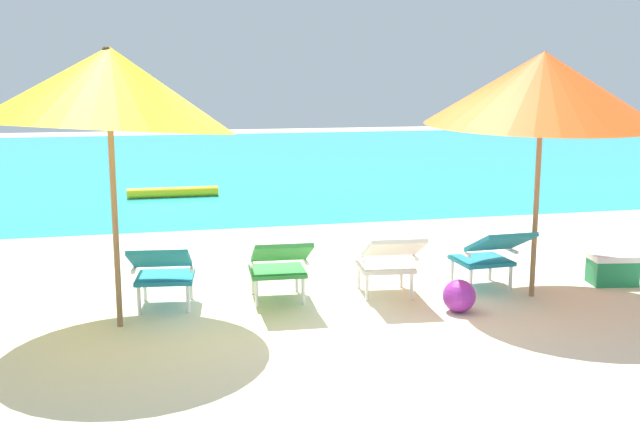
% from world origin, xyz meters
% --- Properties ---
extents(ground_plane, '(40.00, 40.00, 0.00)m').
position_xyz_m(ground_plane, '(0.00, 4.00, 0.00)').
color(ground_plane, beige).
extents(ocean_band, '(40.00, 18.00, 0.01)m').
position_xyz_m(ocean_band, '(0.00, 12.66, 0.00)').
color(ocean_band, '#28B2B7').
rests_on(ocean_band, ground_plane).
extents(swim_buoy, '(1.60, 0.18, 0.18)m').
position_xyz_m(swim_buoy, '(-1.23, 6.69, 0.10)').
color(swim_buoy, yellow).
rests_on(swim_buoy, ocean_band).
extents(lounge_chair_far_left, '(0.64, 0.94, 0.68)m').
position_xyz_m(lounge_chair_far_left, '(-1.60, -0.00, 0.40)').
color(lounge_chair_far_left, teal).
rests_on(lounge_chair_far_left, ground_plane).
extents(lounge_chair_near_left, '(0.59, 0.91, 0.68)m').
position_xyz_m(lounge_chair_near_left, '(-0.53, -0.02, 0.40)').
color(lounge_chair_near_left, '#338E3D').
rests_on(lounge_chair_near_left, ground_plane).
extents(lounge_chair_near_right, '(0.62, 0.93, 0.68)m').
position_xyz_m(lounge_chair_near_right, '(0.53, -0.09, 0.40)').
color(lounge_chair_near_right, silver).
rests_on(lounge_chair_near_right, ground_plane).
extents(lounge_chair_far_right, '(0.57, 0.89, 0.68)m').
position_xyz_m(lounge_chair_far_right, '(1.59, -0.08, 0.40)').
color(lounge_chair_far_right, teal).
rests_on(lounge_chair_far_right, ground_plane).
extents(beach_umbrella_left, '(2.98, 2.98, 2.45)m').
position_xyz_m(beach_umbrella_left, '(-1.98, -0.31, 2.03)').
color(beach_umbrella_left, olive).
rests_on(beach_umbrella_left, ground_plane).
extents(beach_umbrella_right, '(2.53, 2.55, 2.40)m').
position_xyz_m(beach_umbrella_right, '(1.93, -0.32, 2.01)').
color(beach_umbrella_right, olive).
rests_on(beach_umbrella_right, ground_plane).
extents(beach_ball, '(0.30, 0.30, 0.30)m').
position_xyz_m(beach_ball, '(1.02, -0.63, 0.15)').
color(beach_ball, purple).
rests_on(beach_ball, ground_plane).
extents(cooler_box, '(0.52, 0.40, 0.32)m').
position_xyz_m(cooler_box, '(2.95, -0.13, 0.16)').
color(cooler_box, '#1E844C').
rests_on(cooler_box, ground_plane).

